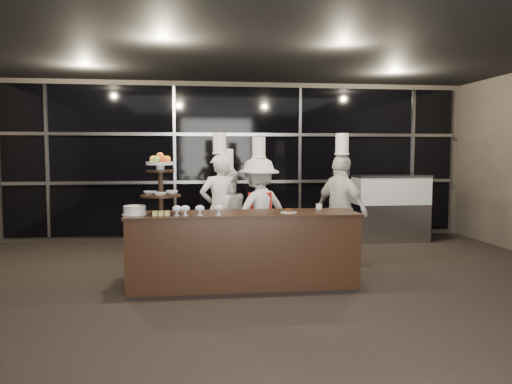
{
  "coord_description": "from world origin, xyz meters",
  "views": [
    {
      "loc": [
        -0.87,
        -4.59,
        1.67
      ],
      "look_at": [
        -0.06,
        1.8,
        1.15
      ],
      "focal_mm": 35.0,
      "sensor_mm": 36.0,
      "label": 1
    }
  ],
  "objects": [
    {
      "name": "room",
      "position": [
        0.0,
        0.0,
        1.5
      ],
      "size": [
        10.0,
        10.0,
        10.0
      ],
      "color": "black",
      "rests_on": "ground"
    },
    {
      "name": "window_wall",
      "position": [
        0.0,
        4.94,
        1.5
      ],
      "size": [
        8.6,
        0.1,
        2.8
      ],
      "color": "black",
      "rests_on": "ground"
    },
    {
      "name": "buffet_counter",
      "position": [
        -0.26,
        1.5,
        0.47
      ],
      "size": [
        2.84,
        0.74,
        0.92
      ],
      "color": "black",
      "rests_on": "ground"
    },
    {
      "name": "display_stand",
      "position": [
        -1.26,
        1.5,
        1.34
      ],
      "size": [
        0.48,
        0.48,
        0.74
      ],
      "color": "black",
      "rests_on": "buffet_counter"
    },
    {
      "name": "compotes",
      "position": [
        -0.84,
        1.28,
        1.0
      ],
      "size": [
        0.6,
        0.11,
        0.12
      ],
      "color": "silver",
      "rests_on": "buffet_counter"
    },
    {
      "name": "layer_cake",
      "position": [
        -1.56,
        1.45,
        0.97
      ],
      "size": [
        0.3,
        0.3,
        0.11
      ],
      "color": "white",
      "rests_on": "buffet_counter"
    },
    {
      "name": "pastry_squares",
      "position": [
        -1.24,
        1.34,
        0.95
      ],
      "size": [
        0.2,
        0.13,
        0.05
      ],
      "color": "#E7DA71",
      "rests_on": "buffet_counter"
    },
    {
      "name": "small_plate",
      "position": [
        0.3,
        1.4,
        0.94
      ],
      "size": [
        0.2,
        0.2,
        0.05
      ],
      "color": "white",
      "rests_on": "buffet_counter"
    },
    {
      "name": "chef_cup",
      "position": [
        0.77,
        1.75,
        0.96
      ],
      "size": [
        0.08,
        0.08,
        0.07
      ],
      "primitive_type": "cylinder",
      "color": "white",
      "rests_on": "buffet_counter"
    },
    {
      "name": "display_case",
      "position": [
        2.8,
        4.3,
        0.69
      ],
      "size": [
        1.37,
        0.6,
        1.24
      ],
      "color": "#A5A5AA",
      "rests_on": "ground"
    },
    {
      "name": "chef_a",
      "position": [
        -0.48,
        2.69,
        0.85
      ],
      "size": [
        0.68,
        0.53,
        1.95
      ],
      "color": "silver",
      "rests_on": "ground"
    },
    {
      "name": "chef_b",
      "position": [
        -0.36,
        2.79,
        0.73
      ],
      "size": [
        0.83,
        0.73,
        1.71
      ],
      "color": "white",
      "rests_on": "ground"
    },
    {
      "name": "chef_c",
      "position": [
        0.08,
        2.58,
        0.8
      ],
      "size": [
        1.18,
        1.0,
        1.89
      ],
      "color": "silver",
      "rests_on": "ground"
    },
    {
      "name": "chef_d",
      "position": [
        1.26,
        2.38,
        0.84
      ],
      "size": [
        0.81,
        1.03,
        1.94
      ],
      "color": "white",
      "rests_on": "ground"
    }
  ]
}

